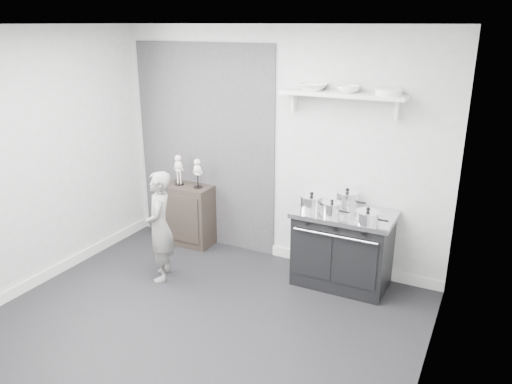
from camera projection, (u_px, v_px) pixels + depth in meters
ground at (193, 330)px, 4.64m from camera, size 4.00×4.00×0.00m
room_shell at (186, 155)px, 4.28m from camera, size 4.02×3.62×2.71m
wall_shelf at (342, 95)px, 5.07m from camera, size 1.30×0.26×0.24m
stove at (343, 248)px, 5.35m from camera, size 1.04×0.65×0.83m
side_cabinet at (189, 215)px, 6.35m from camera, size 0.60×0.35×0.78m
child at (160, 226)px, 5.41m from camera, size 0.48×0.54×1.23m
pot_front_left at (311, 202)px, 5.28m from camera, size 0.33×0.24×0.19m
pot_back_left at (347, 199)px, 5.32m from camera, size 0.33×0.24×0.22m
pot_front_right at (368, 217)px, 4.91m from camera, size 0.33×0.24×0.17m
pot_front_center at (332, 209)px, 5.10m from camera, size 0.28×0.20×0.18m
skeleton_full at (179, 168)px, 6.21m from camera, size 0.12×0.08×0.44m
skeleton_torso at (198, 171)px, 6.09m from camera, size 0.12×0.08×0.42m
bowl_large at (313, 87)px, 5.18m from camera, size 0.30×0.30×0.07m
bowl_small at (348, 89)px, 5.02m from camera, size 0.23×0.23×0.07m
plate_stack at (389, 92)px, 4.85m from camera, size 0.26×0.26×0.06m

